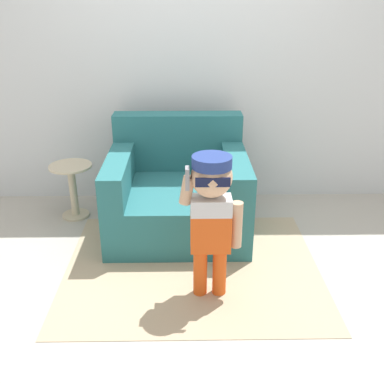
{
  "coord_description": "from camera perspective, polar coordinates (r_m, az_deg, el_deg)",
  "views": [
    {
      "loc": [
        -0.06,
        -3.22,
        1.79
      ],
      "look_at": [
        -0.01,
        -0.38,
        0.53
      ],
      "focal_mm": 42.0,
      "sensor_mm": 36.0,
      "label": 1
    }
  ],
  "objects": [
    {
      "name": "wall_back",
      "position": [
        4.01,
        -0.16,
        16.95
      ],
      "size": [
        10.0,
        0.05,
        2.6
      ],
      "color": "silver",
      "rests_on": "ground_plane"
    },
    {
      "name": "person_child",
      "position": [
        2.67,
        2.48,
        -1.78
      ],
      "size": [
        0.39,
        0.29,
        0.94
      ],
      "color": "#E05119",
      "rests_on": "ground_plane"
    },
    {
      "name": "rug",
      "position": [
        3.25,
        0.04,
        -9.39
      ],
      "size": [
        1.78,
        1.49,
        0.01
      ],
      "color": "tan",
      "rests_on": "ground_plane"
    },
    {
      "name": "side_table",
      "position": [
        3.95,
        -14.92,
        0.77
      ],
      "size": [
        0.36,
        0.36,
        0.47
      ],
      "color": "beige",
      "rests_on": "ground_plane"
    },
    {
      "name": "armchair",
      "position": [
        3.65,
        -1.8,
        -0.04
      ],
      "size": [
        1.08,
        1.03,
        0.87
      ],
      "color": "#286B70",
      "rests_on": "ground_plane"
    },
    {
      "name": "ground_plane",
      "position": [
        3.68,
        0.03,
        -5.1
      ],
      "size": [
        10.0,
        10.0,
        0.0
      ],
      "primitive_type": "plane",
      "color": "#ADA89E"
    }
  ]
}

